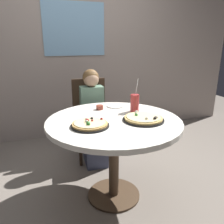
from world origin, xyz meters
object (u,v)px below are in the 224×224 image
pizza_cheese (143,118)px  sauce_bowl (100,107)px  soda_cup (135,103)px  dining_table (114,131)px  chair_wooden (90,114)px  pizza_veggie (90,124)px  plate_small (116,106)px  diner_child (93,122)px

pizza_cheese → sauce_bowl: (-0.25, 0.42, 0.00)m
soda_cup → sauce_bowl: soda_cup is taller
dining_table → pizza_cheese: 0.27m
chair_wooden → pizza_veggie: 1.03m
chair_wooden → pizza_cheese: chair_wooden is taller
plate_small → sauce_bowl: bearing=-163.7°
pizza_veggie → soda_cup: 0.55m
diner_child → pizza_veggie: (-0.22, -0.79, 0.28)m
chair_wooden → dining_table: bearing=-90.4°
dining_table → chair_wooden: chair_wooden is taller
chair_wooden → sauce_bowl: chair_wooden is taller
dining_table → soda_cup: soda_cup is taller
sauce_bowl → soda_cup: bearing=-29.7°
pizza_cheese → plate_small: (-0.07, 0.48, -0.01)m
chair_wooden → pizza_veggie: chair_wooden is taller
dining_table → sauce_bowl: sauce_bowl is taller
sauce_bowl → plate_small: sauce_bowl is taller
dining_table → plate_small: bearing=68.2°
chair_wooden → sauce_bowl: 0.61m
chair_wooden → soda_cup: soda_cup is taller
chair_wooden → pizza_cheese: size_ratio=2.79×
soda_cup → plate_small: size_ratio=1.71×
dining_table → sauce_bowl: 0.35m
dining_table → pizza_cheese: size_ratio=3.31×
sauce_bowl → plate_small: size_ratio=0.39×
plate_small → pizza_veggie: bearing=-129.0°
soda_cup → sauce_bowl: size_ratio=4.39×
chair_wooden → soda_cup: 0.82m
sauce_bowl → dining_table: bearing=-84.3°
dining_table → pizza_veggie: size_ratio=3.78×
diner_child → plate_small: diner_child is taller
pizza_veggie → plate_small: size_ratio=1.66×
pizza_veggie → sauce_bowl: size_ratio=4.26×
pizza_cheese → plate_small: size_ratio=1.89×
soda_cup → plate_small: (-0.11, 0.22, -0.08)m
pizza_veggie → pizza_cheese: size_ratio=0.87×
soda_cup → pizza_cheese: bearing=-97.9°
chair_wooden → sauce_bowl: (-0.04, -0.56, 0.24)m
dining_table → diner_child: (-0.00, 0.69, -0.16)m
chair_wooden → pizza_veggie: size_ratio=3.19×
dining_table → diner_child: size_ratio=1.04×
chair_wooden → pizza_veggie: bearing=-103.5°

